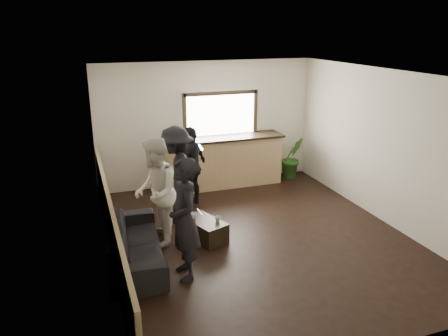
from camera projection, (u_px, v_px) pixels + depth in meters
name	position (u px, v px, depth m)	size (l,w,h in m)	color
ground	(258.00, 237.00, 7.62)	(5.00, 6.00, 0.01)	black
room_shell	(218.00, 161.00, 6.94)	(5.01, 6.01, 2.80)	silver
bar_counter	(224.00, 158.00, 9.94)	(2.70, 0.68, 2.13)	tan
sofa	(134.00, 243.00, 6.77)	(2.09, 0.82, 0.61)	black
coffee_table	(205.00, 230.00, 7.51)	(0.44, 0.79, 0.35)	black
cup_a	(193.00, 216.00, 7.50)	(0.13, 0.13, 0.10)	silver
cup_b	(218.00, 219.00, 7.40)	(0.09, 0.09, 0.09)	silver
potted_plant	(292.00, 158.00, 10.48)	(0.55, 0.44, 1.00)	#2D6623
person_a	(184.00, 220.00, 6.18)	(0.49, 0.67, 1.80)	black
person_b	(155.00, 192.00, 7.13)	(0.88, 1.03, 1.84)	silver
person_c	(176.00, 175.00, 8.03)	(0.97, 1.31, 1.81)	black
person_d	(192.00, 167.00, 8.77)	(0.97, 0.96, 1.64)	black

